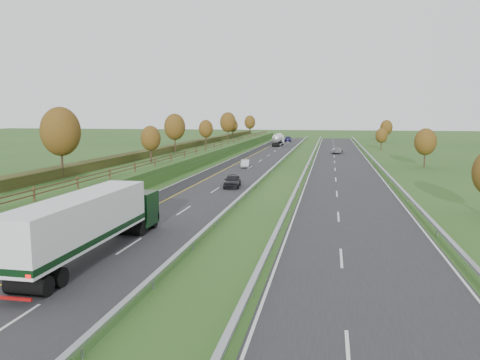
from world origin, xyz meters
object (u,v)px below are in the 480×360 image
(road_tanker, at_px, (278,139))
(car_dark_near, at_px, (232,181))
(car_oncoming, at_px, (337,150))
(car_small_far, at_px, (288,139))
(car_silver_mid, at_px, (245,164))
(box_lorry, at_px, (91,221))

(road_tanker, distance_m, car_dark_near, 77.81)
(car_dark_near, bearing_deg, car_oncoming, 69.71)
(car_dark_near, distance_m, car_small_far, 99.55)
(car_silver_mid, xyz_separation_m, car_small_far, (0.17, 77.92, 0.15))
(car_silver_mid, relative_size, car_oncoming, 0.79)
(box_lorry, xyz_separation_m, car_oncoming, (15.94, 82.86, -1.61))
(box_lorry, height_order, car_oncoming, box_lorry)
(road_tanker, distance_m, car_oncoming, 29.29)
(car_small_far, xyz_separation_m, car_oncoming, (15.40, -46.12, -0.11))
(car_oncoming, bearing_deg, road_tanker, -48.87)
(car_small_far, bearing_deg, car_dark_near, -92.54)
(car_silver_mid, relative_size, car_small_far, 0.71)
(road_tanker, height_order, car_dark_near, road_tanker)
(road_tanker, bearing_deg, car_oncoming, -56.25)
(box_lorry, bearing_deg, car_dark_near, 84.77)
(road_tanker, xyz_separation_m, car_dark_near, (3.02, -77.75, -1.03))
(road_tanker, relative_size, car_oncoming, 2.29)
(car_small_far, bearing_deg, car_oncoming, -75.32)
(box_lorry, relative_size, car_small_far, 2.99)
(car_dark_near, xyz_separation_m, car_oncoming, (13.24, 53.41, -0.11))
(car_silver_mid, bearing_deg, car_dark_near, -91.60)
(box_lorry, distance_m, car_dark_near, 29.61)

